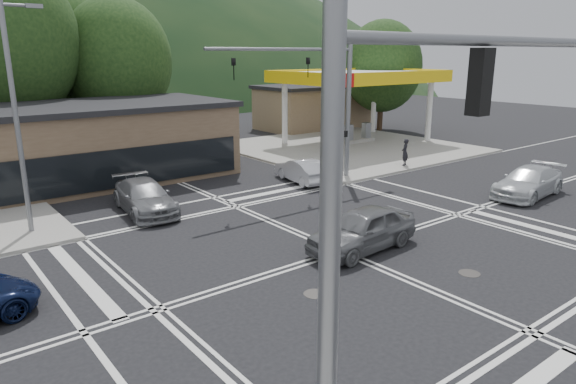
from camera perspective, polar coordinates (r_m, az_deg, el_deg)
ground at (r=18.99m, az=5.95°, el=-6.60°), size 120.00×120.00×0.00m
sidewalk_ne at (r=39.47m, az=6.68°, el=4.96°), size 16.00×16.00×0.15m
gas_station_canopy at (r=41.01m, az=7.94°, el=12.29°), size 12.32×8.34×5.75m
convenience_store at (r=49.87m, az=2.76°, el=9.28°), size 10.00×6.00×3.80m
commercial_row at (r=30.36m, az=-29.24°, el=3.73°), size 24.00×8.00×4.00m
tree_n_b at (r=37.18m, az=-29.14°, el=14.54°), size 9.00×9.00×12.98m
tree_n_c at (r=38.98m, az=-18.47°, el=13.66°), size 7.60×7.60×10.87m
tree_n_e at (r=41.92m, az=-24.44°, el=14.05°), size 8.40×8.40×11.98m
tree_ne at (r=48.84m, az=10.44°, el=13.57°), size 7.20×7.20×9.99m
streetlight_nw at (r=22.07m, az=-27.95°, el=8.32°), size 2.50×0.25×9.00m
signal_mast_ne at (r=28.44m, az=4.93°, el=11.21°), size 11.65×0.30×8.00m
signal_mast_sw at (r=7.64m, az=14.79°, el=0.24°), size 9.14×0.28×8.00m
car_grey_center at (r=19.02m, az=8.27°, el=-4.10°), size 4.74×2.15×1.58m
car_silver_east at (r=28.58m, az=25.15°, el=1.01°), size 5.18×2.45×1.46m
car_queue_a at (r=28.74m, az=1.52°, el=2.41°), size 2.05×4.20×1.33m
car_queue_b at (r=32.23m, az=-9.43°, el=3.61°), size 1.73×3.96×1.33m
car_northbound at (r=24.12m, az=-15.65°, el=-0.54°), size 2.56×5.14×1.43m
pedestrian at (r=33.15m, az=12.86°, el=4.33°), size 0.73×0.63×1.68m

